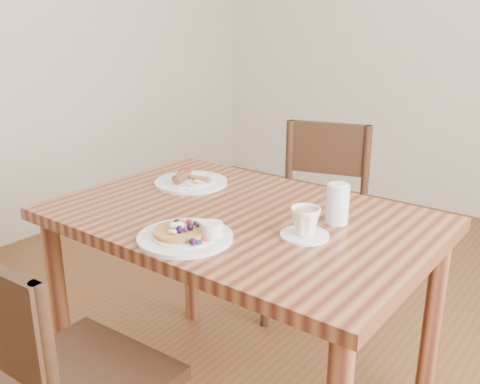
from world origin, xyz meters
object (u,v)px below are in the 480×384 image
(pancake_plate, at_px, (187,235))
(breakfast_plate, at_px, (190,181))
(dining_table, at_px, (240,241))
(chair_near, at_px, (56,383))
(water_glass, at_px, (337,204))
(teacup_saucer, at_px, (305,224))
(chair_far, at_px, (319,212))

(pancake_plate, relative_size, breakfast_plate, 1.00)
(dining_table, xyz_separation_m, pancake_plate, (0.01, -0.26, 0.11))
(chair_near, distance_m, pancake_plate, 0.50)
(dining_table, bearing_deg, water_glass, 21.42)
(breakfast_plate, relative_size, teacup_saucer, 1.93)
(chair_near, xyz_separation_m, breakfast_plate, (-0.27, 0.80, 0.27))
(chair_near, relative_size, teacup_saucer, 6.29)
(water_glass, bearing_deg, pancake_plate, -126.75)
(dining_table, bearing_deg, pancake_plate, -88.12)
(pancake_plate, xyz_separation_m, teacup_saucer, (0.25, 0.22, 0.03))
(chair_far, relative_size, water_glass, 7.25)
(chair_far, bearing_deg, dining_table, 82.43)
(chair_near, height_order, teacup_saucer, chair_near)
(dining_table, relative_size, chair_far, 1.36)
(dining_table, xyz_separation_m, breakfast_plate, (-0.33, 0.13, 0.11))
(dining_table, xyz_separation_m, chair_far, (-0.13, 0.76, -0.16))
(breakfast_plate, relative_size, water_glass, 2.23)
(dining_table, height_order, breakfast_plate, breakfast_plate)
(teacup_saucer, bearing_deg, chair_far, 115.97)
(chair_far, xyz_separation_m, teacup_saucer, (0.39, -0.80, 0.30))
(chair_near, height_order, pancake_plate, chair_near)
(dining_table, distance_m, breakfast_plate, 0.37)
(pancake_plate, bearing_deg, water_glass, 53.25)
(pancake_plate, xyz_separation_m, breakfast_plate, (-0.34, 0.39, -0.00))
(pancake_plate, bearing_deg, chair_far, 97.68)
(dining_table, distance_m, chair_far, 0.79)
(chair_near, distance_m, breakfast_plate, 0.89)
(chair_far, relative_size, breakfast_plate, 3.26)
(chair_far, relative_size, pancake_plate, 3.26)
(chair_near, xyz_separation_m, teacup_saucer, (0.32, 0.63, 0.30))
(dining_table, height_order, chair_near, chair_near)
(chair_near, relative_size, breakfast_plate, 3.26)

